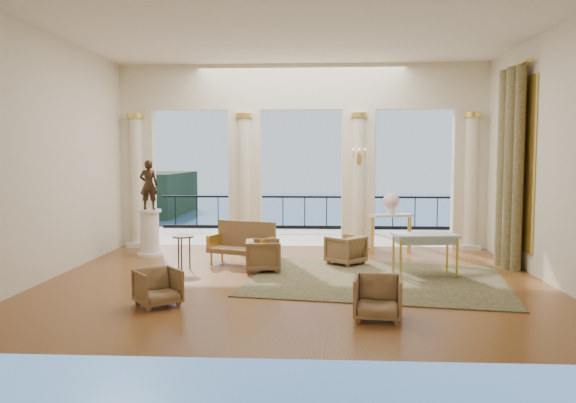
# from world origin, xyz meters

# --- Properties ---
(floor) EXTENTS (9.00, 9.00, 0.00)m
(floor) POSITION_xyz_m (0.00, 0.00, 0.00)
(floor) COLOR #48270D
(floor) RESTS_ON ground
(room_walls) EXTENTS (9.00, 9.00, 9.00)m
(room_walls) POSITION_xyz_m (0.00, -1.12, 2.88)
(room_walls) COLOR beige
(room_walls) RESTS_ON ground
(arcade) EXTENTS (9.00, 0.56, 4.50)m
(arcade) POSITION_xyz_m (-0.00, 3.82, 2.58)
(arcade) COLOR beige
(arcade) RESTS_ON ground
(terrace) EXTENTS (10.00, 3.60, 0.10)m
(terrace) POSITION_xyz_m (0.00, 5.80, -0.05)
(terrace) COLOR beige
(terrace) RESTS_ON ground
(balustrade) EXTENTS (9.00, 0.06, 1.03)m
(balustrade) POSITION_xyz_m (0.00, 7.40, 0.41)
(balustrade) COLOR black
(balustrade) RESTS_ON terrace
(palm_tree) EXTENTS (2.00, 2.00, 4.50)m
(palm_tree) POSITION_xyz_m (2.00, 6.60, 4.09)
(palm_tree) COLOR #4C3823
(palm_tree) RESTS_ON terrace
(headland) EXTENTS (22.00, 18.00, 6.00)m
(headland) POSITION_xyz_m (-30.00, 70.00, -3.00)
(headland) COLOR black
(headland) RESTS_ON sea
(sea) EXTENTS (160.00, 160.00, 0.00)m
(sea) POSITION_xyz_m (0.00, 60.00, -6.00)
(sea) COLOR #2D5895
(sea) RESTS_ON ground
(curtain) EXTENTS (0.33, 1.40, 4.09)m
(curtain) POSITION_xyz_m (4.28, 1.50, 2.02)
(curtain) COLOR #494224
(curtain) RESTS_ON ground
(window_frame) EXTENTS (0.04, 1.60, 3.40)m
(window_frame) POSITION_xyz_m (4.47, 1.50, 2.10)
(window_frame) COLOR #E3BA4A
(window_frame) RESTS_ON room_walls
(wall_sconce) EXTENTS (0.30, 0.11, 0.33)m
(wall_sconce) POSITION_xyz_m (1.40, 3.51, 2.23)
(wall_sconce) COLOR #E3BA4A
(wall_sconce) RESTS_ON arcade
(rug) EXTENTS (5.02, 4.19, 0.02)m
(rug) POSITION_xyz_m (1.50, 0.09, 0.01)
(rug) COLOR #2A2E15
(rug) RESTS_ON ground
(armchair_a) EXTENTS (0.82, 0.81, 0.62)m
(armchair_a) POSITION_xyz_m (-1.99, -1.86, 0.31)
(armchair_a) COLOR #4E3B1D
(armchair_a) RESTS_ON ground
(armchair_b) EXTENTS (0.72, 0.68, 0.67)m
(armchair_b) POSITION_xyz_m (1.25, -2.40, 0.33)
(armchair_b) COLOR #4E3B1D
(armchair_b) RESTS_ON ground
(armchair_c) EXTENTS (0.90, 0.90, 0.67)m
(armchair_c) POSITION_xyz_m (1.00, 1.57, 0.34)
(armchair_c) COLOR #4E3B1D
(armchair_c) RESTS_ON ground
(armchair_d) EXTENTS (0.69, 0.73, 0.69)m
(armchair_d) POSITION_xyz_m (-0.64, 0.79, 0.34)
(armchair_d) COLOR #4E3B1D
(armchair_d) RESTS_ON ground
(settee) EXTENTS (1.46, 1.02, 0.89)m
(settee) POSITION_xyz_m (-1.15, 1.50, 0.44)
(settee) COLOR #4E3B1D
(settee) RESTS_ON ground
(game_table) EXTENTS (1.23, 0.77, 0.80)m
(game_table) POSITION_xyz_m (2.44, 0.54, 0.72)
(game_table) COLOR #96B0BB
(game_table) RESTS_ON ground
(pedestal) EXTENTS (0.58, 0.58, 1.06)m
(pedestal) POSITION_xyz_m (-3.39, 2.34, 0.51)
(pedestal) COLOR silver
(pedestal) RESTS_ON ground
(statue) EXTENTS (0.42, 0.28, 1.11)m
(statue) POSITION_xyz_m (-3.39, 2.34, 1.62)
(statue) COLOR black
(statue) RESTS_ON pedestal
(console_table) EXTENTS (1.03, 0.66, 0.92)m
(console_table) POSITION_xyz_m (2.12, 3.05, 0.76)
(console_table) COLOR silver
(console_table) RESTS_ON ground
(urn) EXTENTS (0.38, 0.38, 0.51)m
(urn) POSITION_xyz_m (2.12, 3.05, 1.20)
(urn) COLOR white
(urn) RESTS_ON console_table
(side_table) EXTENTS (0.42, 0.42, 0.68)m
(side_table) POSITION_xyz_m (-2.26, 0.88, 0.58)
(side_table) COLOR black
(side_table) RESTS_ON ground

